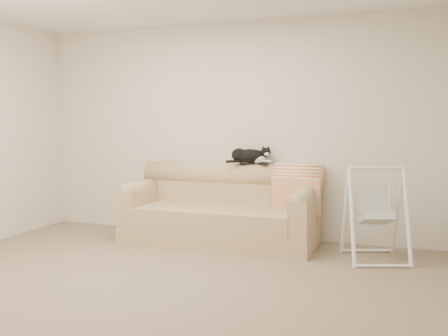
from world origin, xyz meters
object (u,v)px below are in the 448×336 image
at_px(tuxedo_cat, 250,156).
at_px(remote_a, 247,163).
at_px(sofa, 222,212).
at_px(baby_swing, 375,213).
at_px(remote_b, 263,164).

bearing_deg(tuxedo_cat, remote_a, -162.34).
bearing_deg(sofa, tuxedo_cat, 40.76).
height_order(remote_a, tuxedo_cat, tuxedo_cat).
bearing_deg(baby_swing, remote_b, 161.28).
height_order(remote_a, remote_b, remote_a).
relative_size(remote_a, remote_b, 1.12).
relative_size(sofa, baby_swing, 2.29).
xyz_separation_m(remote_a, tuxedo_cat, (0.04, 0.01, 0.09)).
distance_m(sofa, baby_swing, 1.75).
height_order(sofa, baby_swing, baby_swing).
distance_m(sofa, remote_b, 0.74).
bearing_deg(baby_swing, tuxedo_cat, 162.55).
xyz_separation_m(sofa, remote_b, (0.44, 0.21, 0.56)).
height_order(sofa, remote_b, remote_b).
relative_size(remote_a, baby_swing, 0.19).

